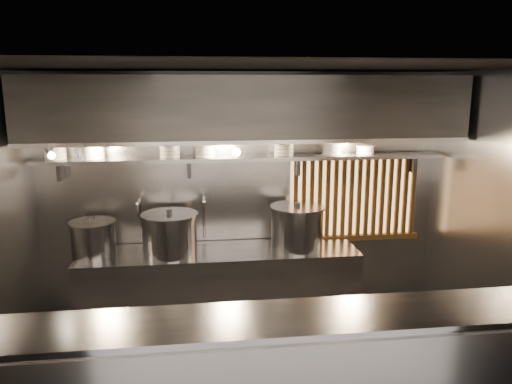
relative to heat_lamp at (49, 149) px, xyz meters
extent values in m
plane|color=black|center=(1.90, -0.85, -2.07)|extent=(4.50, 4.50, 0.00)
plane|color=black|center=(1.90, -0.85, 0.73)|extent=(4.50, 4.50, 0.00)
plane|color=gray|center=(1.90, 0.65, -0.67)|extent=(4.50, 0.00, 4.50)
plane|color=gray|center=(4.15, -0.85, -0.67)|extent=(0.00, 3.00, 3.00)
cube|color=gray|center=(1.90, -1.80, -0.95)|extent=(4.50, 0.56, 0.03)
cube|color=gray|center=(1.60, 0.28, -1.62)|extent=(3.00, 0.70, 0.90)
cube|color=gray|center=(1.90, 0.47, -0.19)|extent=(4.40, 0.34, 0.04)
cube|color=#2D2D30|center=(1.90, 0.25, 0.36)|extent=(4.40, 0.80, 0.65)
cube|color=gray|center=(1.90, -0.15, 0.05)|extent=(4.40, 0.03, 0.04)
cube|color=#EEAF6B|center=(3.20, 0.63, -0.69)|extent=(1.50, 0.02, 0.92)
cube|color=brown|center=(3.20, 0.58, -0.20)|extent=(1.56, 0.06, 0.06)
cube|color=brown|center=(3.20, 0.58, -1.18)|extent=(1.56, 0.06, 0.06)
cube|color=brown|center=(2.49, 0.58, -0.69)|extent=(0.04, 0.04, 0.92)
cube|color=brown|center=(2.59, 0.58, -0.69)|extent=(0.04, 0.04, 0.92)
cube|color=brown|center=(2.68, 0.58, -0.69)|extent=(0.04, 0.04, 0.92)
cube|color=brown|center=(2.78, 0.58, -0.69)|extent=(0.04, 0.04, 0.92)
cube|color=brown|center=(2.87, 0.58, -0.69)|extent=(0.04, 0.04, 0.92)
cube|color=brown|center=(2.96, 0.58, -0.69)|extent=(0.04, 0.04, 0.92)
cube|color=brown|center=(3.06, 0.58, -0.69)|extent=(0.04, 0.04, 0.92)
cube|color=brown|center=(3.15, 0.58, -0.69)|extent=(0.04, 0.04, 0.92)
cube|color=brown|center=(3.24, 0.58, -0.69)|extent=(0.04, 0.04, 0.92)
cube|color=brown|center=(3.34, 0.58, -0.69)|extent=(0.04, 0.04, 0.92)
cube|color=brown|center=(3.43, 0.58, -0.69)|extent=(0.04, 0.04, 0.92)
cube|color=brown|center=(3.53, 0.58, -0.69)|extent=(0.04, 0.04, 0.92)
cube|color=brown|center=(3.62, 0.58, -0.69)|extent=(0.04, 0.04, 0.92)
cube|color=brown|center=(3.71, 0.58, -0.69)|extent=(0.04, 0.04, 0.92)
cube|color=brown|center=(3.81, 0.58, -0.69)|extent=(0.04, 0.04, 0.92)
cube|color=brown|center=(3.90, 0.58, -0.69)|extent=(0.04, 0.04, 0.92)
cylinder|color=silver|center=(0.75, 0.60, -0.88)|extent=(0.03, 0.03, 0.48)
sphere|color=silver|center=(0.75, 0.60, -0.64)|extent=(0.04, 0.04, 0.04)
cylinder|color=silver|center=(0.75, 0.47, -0.64)|extent=(0.03, 0.26, 0.03)
sphere|color=silver|center=(0.75, 0.34, -0.64)|extent=(0.04, 0.04, 0.04)
cylinder|color=silver|center=(0.75, 0.34, -0.71)|extent=(0.03, 0.03, 0.14)
cylinder|color=silver|center=(1.45, 0.60, -0.88)|extent=(0.03, 0.03, 0.48)
sphere|color=silver|center=(1.45, 0.60, -0.64)|extent=(0.04, 0.04, 0.04)
cylinder|color=silver|center=(1.45, 0.47, -0.64)|extent=(0.03, 0.26, 0.03)
sphere|color=silver|center=(1.45, 0.34, -0.64)|extent=(0.04, 0.04, 0.04)
cylinder|color=silver|center=(1.45, 0.34, -0.71)|extent=(0.03, 0.03, 0.14)
cone|color=gray|center=(0.00, 0.00, 0.00)|extent=(0.25, 0.27, 0.20)
sphere|color=#FFE0B2|center=(0.03, -0.02, -0.06)|extent=(0.07, 0.07, 0.07)
cylinder|color=#2D2D30|center=(0.00, 0.10, 0.08)|extent=(0.02, 0.22, 0.02)
cylinder|color=#2D2D30|center=(1.80, 0.35, -0.03)|extent=(0.01, 0.01, 0.12)
sphere|color=#FFE0B2|center=(1.80, 0.35, -0.11)|extent=(0.09, 0.09, 0.09)
cylinder|color=gray|center=(0.29, 0.29, -1.00)|extent=(0.49, 0.49, 0.34)
cylinder|color=gray|center=(0.29, 0.29, -0.81)|extent=(0.52, 0.52, 0.03)
cylinder|color=#2D2D30|center=(0.29, 0.29, -0.77)|extent=(0.06, 0.06, 0.04)
cylinder|color=gray|center=(1.08, 0.24, -0.96)|extent=(0.72, 0.72, 0.41)
cylinder|color=gray|center=(1.08, 0.24, -0.74)|extent=(0.76, 0.76, 0.03)
cylinder|color=#2D2D30|center=(1.08, 0.24, -0.70)|extent=(0.06, 0.06, 0.04)
cylinder|color=gray|center=(2.45, 0.26, -0.94)|extent=(0.70, 0.70, 0.45)
cylinder|color=gray|center=(2.45, 0.26, -0.71)|extent=(0.74, 0.74, 0.03)
cylinder|color=#2D2D30|center=(2.45, 0.26, -0.67)|extent=(0.06, 0.06, 0.04)
cylinder|color=silver|center=(-0.07, 0.47, -0.15)|extent=(0.21, 0.21, 0.03)
cylinder|color=silver|center=(-0.07, 0.47, -0.11)|extent=(0.21, 0.21, 0.03)
cylinder|color=silver|center=(-0.07, 0.47, -0.07)|extent=(0.21, 0.21, 0.03)
cylinder|color=silver|center=(-0.07, 0.47, -0.03)|extent=(0.21, 0.21, 0.03)
cylinder|color=silver|center=(-0.07, 0.47, -0.01)|extent=(0.23, 0.23, 0.01)
cylinder|color=silver|center=(0.32, 0.47, -0.15)|extent=(0.21, 0.21, 0.03)
cylinder|color=silver|center=(0.32, 0.47, -0.11)|extent=(0.21, 0.21, 0.03)
cylinder|color=silver|center=(0.32, 0.47, -0.07)|extent=(0.21, 0.21, 0.03)
cylinder|color=silver|center=(0.32, 0.47, -0.03)|extent=(0.21, 0.21, 0.03)
cylinder|color=silver|center=(0.32, 0.47, -0.01)|extent=(0.22, 0.22, 0.01)
cylinder|color=silver|center=(1.10, 0.47, -0.15)|extent=(0.21, 0.21, 0.03)
cylinder|color=silver|center=(1.10, 0.47, -0.11)|extent=(0.21, 0.21, 0.03)
cylinder|color=silver|center=(1.10, 0.47, -0.07)|extent=(0.21, 0.21, 0.03)
cylinder|color=silver|center=(1.10, 0.47, -0.04)|extent=(0.23, 0.23, 0.01)
cylinder|color=silver|center=(1.47, 0.47, -0.15)|extent=(0.23, 0.23, 0.03)
cylinder|color=silver|center=(1.47, 0.47, -0.11)|extent=(0.23, 0.23, 0.03)
cylinder|color=silver|center=(1.47, 0.47, -0.07)|extent=(0.23, 0.23, 0.03)
cylinder|color=silver|center=(1.47, 0.47, -0.04)|extent=(0.24, 0.24, 0.01)
cylinder|color=silver|center=(2.33, 0.47, -0.15)|extent=(0.21, 0.21, 0.03)
cylinder|color=silver|center=(2.33, 0.47, -0.11)|extent=(0.21, 0.21, 0.03)
cylinder|color=silver|center=(2.33, 0.47, -0.07)|extent=(0.21, 0.21, 0.03)
cylinder|color=silver|center=(2.33, 0.47, -0.04)|extent=(0.23, 0.23, 0.01)
cylinder|color=silver|center=(2.87, 0.47, -0.15)|extent=(0.21, 0.21, 0.03)
cylinder|color=silver|center=(2.87, 0.47, -0.11)|extent=(0.21, 0.21, 0.03)
cylinder|color=silver|center=(2.87, 0.47, -0.07)|extent=(0.21, 0.21, 0.03)
cylinder|color=silver|center=(2.87, 0.47, -0.04)|extent=(0.22, 0.22, 0.01)
cylinder|color=silver|center=(3.25, 0.47, -0.15)|extent=(0.19, 0.19, 0.03)
cylinder|color=silver|center=(3.25, 0.47, -0.11)|extent=(0.19, 0.19, 0.03)
cylinder|color=silver|center=(3.25, 0.47, -0.08)|extent=(0.21, 0.21, 0.01)
camera|label=1|loc=(1.34, -4.86, 0.61)|focal=35.00mm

